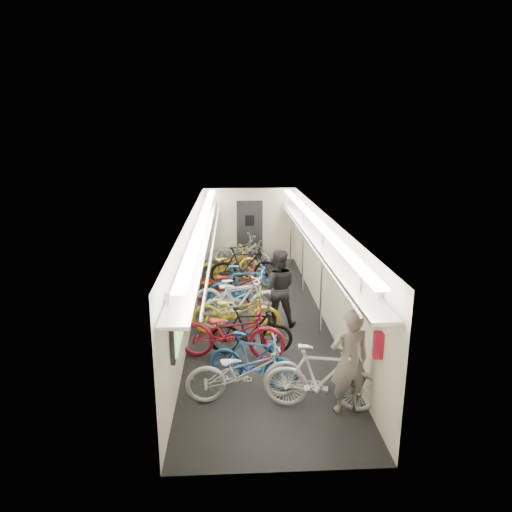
{
  "coord_description": "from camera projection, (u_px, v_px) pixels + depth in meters",
  "views": [
    {
      "loc": [
        -0.56,
        -9.81,
        4.14
      ],
      "look_at": [
        0.01,
        1.19,
        1.15
      ],
      "focal_mm": 32.0,
      "sensor_mm": 36.0,
      "label": 1
    }
  ],
  "objects": [
    {
      "name": "train_car_shell",
      "position": [
        241.0,
        241.0,
        10.81
      ],
      "size": [
        10.0,
        10.0,
        10.0
      ],
      "color": "black",
      "rests_on": "ground"
    },
    {
      "name": "bicycle_0",
      "position": [
        245.0,
        371.0,
        7.21
      ],
      "size": [
        1.92,
        0.81,
        0.98
      ],
      "primitive_type": "imported",
      "rotation": [
        0.0,
        0.0,
        1.66
      ],
      "color": "#AAA9AE",
      "rests_on": "ground"
    },
    {
      "name": "bicycle_1",
      "position": [
        253.0,
        360.0,
        7.6
      ],
      "size": [
        1.63,
        0.99,
        0.95
      ],
      "primitive_type": "imported",
      "rotation": [
        0.0,
        0.0,
        1.2
      ],
      "color": "#194697",
      "rests_on": "ground"
    },
    {
      "name": "bicycle_2",
      "position": [
        231.0,
        332.0,
        8.53
      ],
      "size": [
        2.13,
        1.06,
        1.07
      ],
      "primitive_type": "imported",
      "rotation": [
        0.0,
        0.0,
        1.39
      ],
      "color": "maroon",
      "rests_on": "ground"
    },
    {
      "name": "bicycle_3",
      "position": [
        251.0,
        331.0,
        8.7
      ],
      "size": [
        1.63,
        0.54,
        0.97
      ],
      "primitive_type": "imported",
      "rotation": [
        0.0,
        0.0,
        1.52
      ],
      "color": "black",
      "rests_on": "ground"
    },
    {
      "name": "bicycle_4",
      "position": [
        236.0,
        312.0,
        9.59
      ],
      "size": [
        1.95,
        0.87,
        0.99
      ],
      "primitive_type": "imported",
      "rotation": [
        0.0,
        0.0,
        1.46
      ],
      "color": "gold",
      "rests_on": "ground"
    },
    {
      "name": "bicycle_5",
      "position": [
        240.0,
        302.0,
        10.0
      ],
      "size": [
        1.89,
        1.08,
        1.1
      ],
      "primitive_type": "imported",
      "rotation": [
        0.0,
        0.0,
        1.9
      ],
      "color": "silver",
      "rests_on": "ground"
    },
    {
      "name": "bicycle_6",
      "position": [
        237.0,
        295.0,
        10.44
      ],
      "size": [
        2.13,
        1.03,
        1.07
      ],
      "primitive_type": "imported",
      "rotation": [
        0.0,
        0.0,
        1.41
      ],
      "color": "silver",
      "rests_on": "ground"
    },
    {
      "name": "bicycle_7",
      "position": [
        246.0,
        288.0,
        10.87
      ],
      "size": [
        1.9,
        0.61,
        1.13
      ],
      "primitive_type": "imported",
      "rotation": [
        0.0,
        0.0,
        1.61
      ],
      "color": "navy",
      "rests_on": "ground"
    },
    {
      "name": "bicycle_8",
      "position": [
        232.0,
        286.0,
        11.17
      ],
      "size": [
        2.06,
        1.17,
        1.02
      ],
      "primitive_type": "imported",
      "rotation": [
        0.0,
        0.0,
        1.3
      ],
      "color": "maroon",
      "rests_on": "ground"
    },
    {
      "name": "bicycle_9",
      "position": [
        245.0,
        267.0,
        12.49
      ],
      "size": [
        1.96,
        0.62,
        1.16
      ],
      "primitive_type": "imported",
      "rotation": [
        0.0,
        0.0,
        1.61
      ],
      "color": "black",
      "rests_on": "ground"
    },
    {
      "name": "bicycle_10",
      "position": [
        228.0,
        265.0,
        12.98
      ],
      "size": [
        2.01,
        1.39,
        1.0
      ],
      "primitive_type": "imported",
      "rotation": [
        0.0,
        0.0,
        2.0
      ],
      "color": "yellow",
      "rests_on": "ground"
    },
    {
      "name": "bicycle_11",
      "position": [
        322.0,
        378.0,
        6.92
      ],
      "size": [
        1.85,
        0.83,
        1.07
      ],
      "primitive_type": "imported",
      "rotation": [
        0.0,
        0.0,
        1.38
      ],
      "color": "silver",
      "rests_on": "ground"
    },
    {
      "name": "bicycle_12",
      "position": [
        244.0,
        255.0,
        14.12
      ],
      "size": [
        1.88,
        1.28,
        0.94
      ],
      "primitive_type": "imported",
      "rotation": [
        0.0,
        0.0,
        1.16
      ],
      "color": "slate",
      "rests_on": "ground"
    },
    {
      "name": "bicycle_14",
      "position": [
        236.0,
        251.0,
        14.37
      ],
      "size": [
        2.08,
        1.3,
        1.03
      ],
      "primitive_type": "imported",
      "rotation": [
        0.0,
        0.0,
        1.91
      ],
      "color": "slate",
      "rests_on": "ground"
    },
    {
      "name": "passenger_near",
      "position": [
        349.0,
        361.0,
        6.81
      ],
      "size": [
        0.66,
        0.49,
        1.67
      ],
      "primitive_type": "imported",
      "rotation": [
        0.0,
        0.0,
        3.29
      ],
      "color": "slate",
      "rests_on": "ground"
    },
    {
      "name": "passenger_mid",
      "position": [
        278.0,
        288.0,
        9.95
      ],
      "size": [
        0.89,
        0.72,
        1.72
      ],
      "primitive_type": "imported",
      "rotation": [
        0.0,
        0.0,
        3.05
      ],
      "color": "black",
      "rests_on": "ground"
    },
    {
      "name": "backpack",
      "position": [
        383.0,
        345.0,
        6.34
      ],
      "size": [
        0.27,
        0.17,
        0.38
      ],
      "primitive_type": "cube",
      "rotation": [
        0.0,
        0.0,
        -0.12
      ],
      "color": "red",
      "rests_on": "passenger_near"
    }
  ]
}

